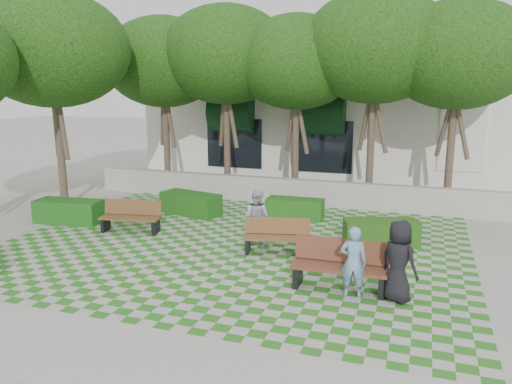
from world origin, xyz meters
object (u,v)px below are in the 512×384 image
at_px(person_dark, 399,261).
at_px(bench_west, 131,217).
at_px(hedge_east, 381,233).
at_px(hedge_west, 69,211).
at_px(hedge_midright, 295,208).
at_px(person_white, 257,217).
at_px(hedge_midleft, 191,204).
at_px(bench_east, 340,266).
at_px(bench_mid, 277,237).
at_px(person_blue, 353,262).

bearing_deg(person_dark, bench_west, 15.04).
relative_size(bench_west, person_dark, 1.09).
bearing_deg(hedge_east, hedge_west, -174.63).
height_order(hedge_midright, person_dark, person_dark).
bearing_deg(person_white, hedge_midleft, -24.56).
height_order(bench_east, hedge_east, bench_east).
bearing_deg(bench_mid, hedge_midleft, 130.83).
height_order(bench_mid, hedge_east, bench_mid).
bearing_deg(hedge_east, hedge_midleft, 168.38).
xyz_separation_m(bench_mid, hedge_midleft, (-3.79, 2.79, -0.07)).
relative_size(hedge_midleft, person_dark, 1.23).
height_order(hedge_midright, hedge_west, hedge_west).
relative_size(hedge_east, person_white, 1.28).
height_order(bench_mid, hedge_midright, bench_mid).
relative_size(bench_west, hedge_east, 0.93).
distance_m(bench_east, hedge_midright, 5.70).
distance_m(hedge_midleft, hedge_west, 3.78).
bearing_deg(hedge_midright, bench_east, -66.13).
height_order(bench_west, person_dark, person_dark).
relative_size(bench_east, hedge_east, 1.02).
xyz_separation_m(hedge_midright, person_blue, (2.62, -5.52, 0.42)).
distance_m(hedge_east, hedge_midleft, 6.35).
bearing_deg(hedge_east, bench_west, -171.08).
relative_size(hedge_east, hedge_midleft, 0.95).
xyz_separation_m(bench_east, hedge_midright, (-2.30, 5.21, -0.18)).
distance_m(bench_mid, hedge_midleft, 4.71).
bearing_deg(person_dark, bench_east, 22.29).
height_order(hedge_west, person_white, person_white).
bearing_deg(bench_east, bench_mid, 135.51).
xyz_separation_m(hedge_midleft, person_white, (3.08, -2.33, 0.40)).
relative_size(bench_east, bench_west, 1.10).
relative_size(bench_east, person_dark, 1.20).
xyz_separation_m(bench_mid, hedge_east, (2.43, 1.51, -0.08)).
bearing_deg(person_blue, bench_west, -25.15).
distance_m(hedge_east, hedge_midright, 3.44).
bearing_deg(hedge_midleft, bench_east, -38.84).
relative_size(bench_west, person_blue, 1.22).
height_order(hedge_midleft, person_dark, person_dark).
xyz_separation_m(hedge_east, hedge_midleft, (-6.22, 1.28, 0.02)).
height_order(bench_east, bench_mid, bench_east).
bearing_deg(hedge_west, person_dark, -14.79).
height_order(hedge_east, person_white, person_white).
xyz_separation_m(bench_east, person_dark, (1.17, -0.21, 0.33)).
xyz_separation_m(bench_mid, hedge_midright, (-0.42, 3.43, -0.11)).
distance_m(bench_east, bench_mid, 2.59).
bearing_deg(person_blue, person_dark, -178.11).
relative_size(bench_east, hedge_west, 0.96).
height_order(bench_east, hedge_midright, bench_east).
distance_m(bench_east, person_dark, 1.24).
relative_size(hedge_midleft, person_white, 1.35).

